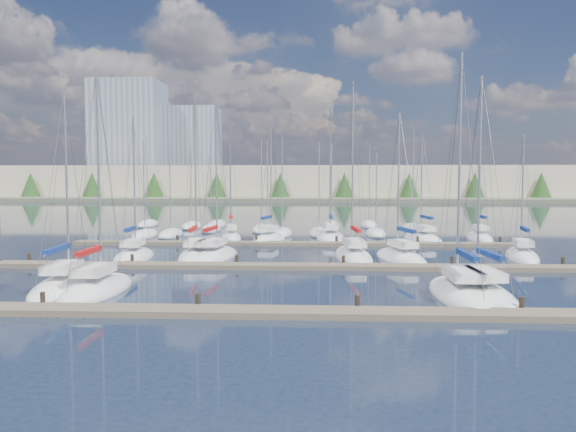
{
  "coord_description": "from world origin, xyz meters",
  "views": [
    {
      "loc": [
        1.9,
        -24.68,
        6.71
      ],
      "look_at": [
        0.0,
        14.0,
        4.0
      ],
      "focal_mm": 35.0,
      "sensor_mm": 36.0,
      "label": 1
    }
  ],
  "objects_px": {
    "sailboat_p": "(330,237)",
    "sailboat_n": "(231,237)",
    "sailboat_i": "(195,255)",
    "sailboat_m": "(522,256)",
    "sailboat_e": "(460,294)",
    "sailboat_o": "(269,239)",
    "sailboat_h": "(134,256)",
    "sailboat_q": "(423,239)",
    "sailboat_c": "(97,289)",
    "sailboat_f": "(481,293)",
    "sailboat_l": "(401,258)",
    "sailboat_b": "(65,285)",
    "sailboat_r": "(480,238)",
    "sailboat_j": "(215,256)",
    "sailboat_k": "(353,256)"
  },
  "relations": [
    {
      "from": "sailboat_h",
      "to": "sailboat_b",
      "type": "relative_size",
      "value": 0.99
    },
    {
      "from": "sailboat_m",
      "to": "sailboat_n",
      "type": "bearing_deg",
      "value": 164.42
    },
    {
      "from": "sailboat_o",
      "to": "sailboat_b",
      "type": "distance_m",
      "value": 27.67
    },
    {
      "from": "sailboat_k",
      "to": "sailboat_b",
      "type": "relative_size",
      "value": 1.23
    },
    {
      "from": "sailboat_l",
      "to": "sailboat_p",
      "type": "height_order",
      "value": "sailboat_p"
    },
    {
      "from": "sailboat_h",
      "to": "sailboat_p",
      "type": "distance_m",
      "value": 22.66
    },
    {
      "from": "sailboat_m",
      "to": "sailboat_k",
      "type": "xyz_separation_m",
      "value": [
        -13.88,
        -0.5,
        0.01
      ]
    },
    {
      "from": "sailboat_l",
      "to": "sailboat_f",
      "type": "bearing_deg",
      "value": -94.02
    },
    {
      "from": "sailboat_f",
      "to": "sailboat_p",
      "type": "relative_size",
      "value": 0.87
    },
    {
      "from": "sailboat_q",
      "to": "sailboat_o",
      "type": "bearing_deg",
      "value": 175.14
    },
    {
      "from": "sailboat_i",
      "to": "sailboat_r",
      "type": "bearing_deg",
      "value": 24.22
    },
    {
      "from": "sailboat_f",
      "to": "sailboat_h",
      "type": "height_order",
      "value": "sailboat_f"
    },
    {
      "from": "sailboat_k",
      "to": "sailboat_h",
      "type": "bearing_deg",
      "value": 179.38
    },
    {
      "from": "sailboat_c",
      "to": "sailboat_m",
      "type": "distance_m",
      "value": 33.3
    },
    {
      "from": "sailboat_o",
      "to": "sailboat_m",
      "type": "bearing_deg",
      "value": -14.99
    },
    {
      "from": "sailboat_c",
      "to": "sailboat_r",
      "type": "relative_size",
      "value": 1.09
    },
    {
      "from": "sailboat_m",
      "to": "sailboat_r",
      "type": "relative_size",
      "value": 0.87
    },
    {
      "from": "sailboat_i",
      "to": "sailboat_o",
      "type": "height_order",
      "value": "sailboat_i"
    },
    {
      "from": "sailboat_p",
      "to": "sailboat_n",
      "type": "bearing_deg",
      "value": -175.52
    },
    {
      "from": "sailboat_e",
      "to": "sailboat_o",
      "type": "xyz_separation_m",
      "value": [
        -12.96,
        26.99,
        0.01
      ]
    },
    {
      "from": "sailboat_i",
      "to": "sailboat_p",
      "type": "xyz_separation_m",
      "value": [
        11.59,
        14.79,
        -0.01
      ]
    },
    {
      "from": "sailboat_j",
      "to": "sailboat_q",
      "type": "distance_m",
      "value": 24.12
    },
    {
      "from": "sailboat_n",
      "to": "sailboat_b",
      "type": "distance_m",
      "value": 27.5
    },
    {
      "from": "sailboat_e",
      "to": "sailboat_f",
      "type": "xyz_separation_m",
      "value": [
        1.25,
        0.27,
        -0.0
      ]
    },
    {
      "from": "sailboat_k",
      "to": "sailboat_i",
      "type": "bearing_deg",
      "value": 177.7
    },
    {
      "from": "sailboat_h",
      "to": "sailboat_q",
      "type": "xyz_separation_m",
      "value": [
        26.29,
        14.68,
        -0.01
      ]
    },
    {
      "from": "sailboat_i",
      "to": "sailboat_k",
      "type": "height_order",
      "value": "sailboat_k"
    },
    {
      "from": "sailboat_f",
      "to": "sailboat_r",
      "type": "relative_size",
      "value": 1.04
    },
    {
      "from": "sailboat_k",
      "to": "sailboat_c",
      "type": "bearing_deg",
      "value": -142.22
    },
    {
      "from": "sailboat_h",
      "to": "sailboat_b",
      "type": "xyz_separation_m",
      "value": [
        -0.18,
        -12.3,
        -0.01
      ]
    },
    {
      "from": "sailboat_h",
      "to": "sailboat_q",
      "type": "height_order",
      "value": "sailboat_h"
    },
    {
      "from": "sailboat_m",
      "to": "sailboat_q",
      "type": "height_order",
      "value": "sailboat_q"
    },
    {
      "from": "sailboat_i",
      "to": "sailboat_h",
      "type": "bearing_deg",
      "value": -176.06
    },
    {
      "from": "sailboat_n",
      "to": "sailboat_m",
      "type": "bearing_deg",
      "value": -36.58
    },
    {
      "from": "sailboat_c",
      "to": "sailboat_h",
      "type": "relative_size",
      "value": 1.11
    },
    {
      "from": "sailboat_e",
      "to": "sailboat_c",
      "type": "height_order",
      "value": "sailboat_e"
    },
    {
      "from": "sailboat_f",
      "to": "sailboat_m",
      "type": "relative_size",
      "value": 1.2
    },
    {
      "from": "sailboat_k",
      "to": "sailboat_l",
      "type": "height_order",
      "value": "sailboat_k"
    },
    {
      "from": "sailboat_l",
      "to": "sailboat_b",
      "type": "height_order",
      "value": "sailboat_l"
    },
    {
      "from": "sailboat_i",
      "to": "sailboat_l",
      "type": "distance_m",
      "value": 16.88
    },
    {
      "from": "sailboat_o",
      "to": "sailboat_q",
      "type": "distance_m",
      "value": 16.27
    },
    {
      "from": "sailboat_i",
      "to": "sailboat_m",
      "type": "bearing_deg",
      "value": -2.15
    },
    {
      "from": "sailboat_b",
      "to": "sailboat_c",
      "type": "bearing_deg",
      "value": -26.53
    },
    {
      "from": "sailboat_c",
      "to": "sailboat_r",
      "type": "distance_m",
      "value": 41.87
    },
    {
      "from": "sailboat_n",
      "to": "sailboat_r",
      "type": "relative_size",
      "value": 1.02
    },
    {
      "from": "sailboat_r",
      "to": "sailboat_f",
      "type": "bearing_deg",
      "value": -102.84
    },
    {
      "from": "sailboat_o",
      "to": "sailboat_e",
      "type": "bearing_deg",
      "value": -51.12
    },
    {
      "from": "sailboat_o",
      "to": "sailboat_b",
      "type": "xyz_separation_m",
      "value": [
        -10.25,
        -25.71,
        -0.02
      ]
    },
    {
      "from": "sailboat_j",
      "to": "sailboat_k",
      "type": "distance_m",
      "value": 11.5
    },
    {
      "from": "sailboat_h",
      "to": "sailboat_n",
      "type": "xyz_separation_m",
      "value": [
        5.84,
        14.54,
        0.02
      ]
    }
  ]
}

